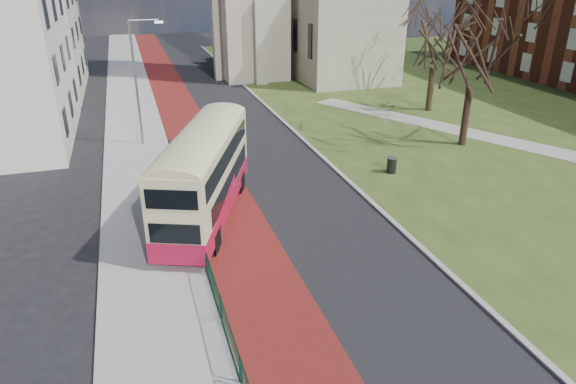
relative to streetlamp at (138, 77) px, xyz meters
name	(u,v)px	position (x,y,z in m)	size (l,w,h in m)	color
ground	(287,276)	(4.35, -18.00, -4.59)	(160.00, 160.00, 0.00)	black
road_carriageway	(226,129)	(5.85, 2.00, -4.59)	(9.00, 120.00, 0.01)	black
bus_lane	(189,133)	(3.15, 2.00, -4.59)	(3.40, 120.00, 0.01)	#591414
pavement_west	(135,137)	(-0.65, 2.00, -4.53)	(4.00, 120.00, 0.12)	gray
kerb_west	(164,134)	(1.35, 2.00, -4.53)	(0.25, 120.00, 0.13)	#999993
kerb_east	(278,116)	(10.45, 4.00, -4.53)	(0.25, 80.00, 0.13)	#999993
grass_green	(489,99)	(30.35, 4.00, -4.57)	(40.00, 80.00, 0.04)	#314719
footpath	(529,146)	(24.35, -8.00, -4.54)	(2.20, 36.00, 0.03)	#9E998C
pedestrian_railing	(195,228)	(1.40, -14.00, -4.04)	(0.07, 24.00, 1.12)	#0C3724
street_block_far	(18,29)	(-9.65, 20.00, 1.17)	(10.30, 16.30, 11.50)	beige
streetlamp	(138,77)	(0.00, 0.00, 0.00)	(2.13, 0.18, 8.00)	gray
bus	(205,171)	(2.24, -12.01, -2.19)	(5.95, 10.20, 4.21)	#A80F31
winter_tree_near	(477,36)	(20.34, -6.31, 2.50)	(7.76, 7.76, 10.18)	black
winter_tree_far	(437,32)	(22.98, 2.22, 1.74)	(8.15, 8.15, 9.09)	#2E2317
litter_bin	(392,165)	(13.36, -9.49, -4.07)	(0.77, 0.77, 0.96)	black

